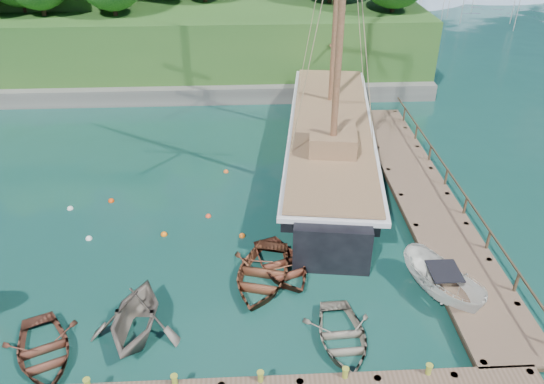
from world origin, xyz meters
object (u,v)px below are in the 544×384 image
(rowboat_4, at_px, (282,270))
(schooner, at_px, (330,147))
(rowboat_2, at_px, (262,281))
(rowboat_0, at_px, (45,357))
(rowboat_1, at_px, (138,333))
(rowboat_3, at_px, (342,343))
(cabin_boat_white, at_px, (439,296))

(rowboat_4, bearing_deg, schooner, 49.10)
(rowboat_2, height_order, schooner, schooner)
(rowboat_0, distance_m, rowboat_1, 3.54)
(rowboat_0, bearing_deg, rowboat_1, -6.40)
(rowboat_0, height_order, rowboat_1, rowboat_1)
(rowboat_4, distance_m, schooner, 11.12)
(rowboat_0, xyz_separation_m, rowboat_1, (3.38, 1.06, 0.00))
(rowboat_3, bearing_deg, cabin_boat_white, 24.80)
(rowboat_2, bearing_deg, rowboat_3, -36.28)
(rowboat_0, distance_m, rowboat_3, 11.53)
(rowboat_2, xyz_separation_m, rowboat_3, (3.04, -3.83, 0.00))
(rowboat_0, height_order, cabin_boat_white, cabin_boat_white)
(rowboat_0, xyz_separation_m, rowboat_3, (11.52, 0.15, 0.00))
(rowboat_1, distance_m, rowboat_4, 7.07)
(rowboat_1, distance_m, schooner, 17.15)
(cabin_boat_white, distance_m, schooner, 12.93)
(rowboat_2, xyz_separation_m, rowboat_4, (0.97, 0.70, 0.00))
(rowboat_3, xyz_separation_m, rowboat_4, (-2.07, 4.53, 0.00))
(rowboat_1, distance_m, rowboat_3, 8.20)
(cabin_boat_white, bearing_deg, rowboat_4, 138.51)
(schooner, bearing_deg, rowboat_3, -88.47)
(rowboat_1, bearing_deg, schooner, 60.37)
(rowboat_2, distance_m, rowboat_3, 4.89)
(rowboat_3, bearing_deg, rowboat_1, 171.16)
(rowboat_2, relative_size, rowboat_4, 1.16)
(rowboat_1, relative_size, rowboat_3, 1.07)
(rowboat_0, xyz_separation_m, schooner, (13.16, 15.10, 1.15))
(rowboat_1, height_order, schooner, schooner)
(rowboat_2, distance_m, schooner, 12.12)
(cabin_boat_white, bearing_deg, rowboat_3, -177.08)
(rowboat_1, bearing_deg, rowboat_2, 35.03)
(rowboat_1, height_order, cabin_boat_white, rowboat_1)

